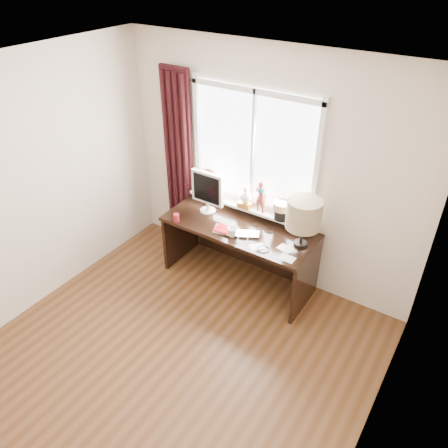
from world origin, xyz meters
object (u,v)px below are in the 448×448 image
Objects in this scene: desk at (243,240)px; monitor at (207,190)px; mug at (232,232)px; laptop at (244,234)px; table_lamp at (304,215)px; red_cup at (176,218)px.

monitor is at bearing -176.14° from desk.
monitor is at bearing 151.85° from mug.
table_lamp is at bearing -11.20° from laptop.
mug is at bearing -164.11° from laptop.
laptop is at bearing -164.15° from table_lamp.
mug is at bearing -159.61° from table_lamp.
monitor is (-0.46, -0.03, 0.52)m from desk.
monitor is 0.94× the size of table_lamp.
table_lamp is (0.67, 0.25, 0.31)m from mug.
table_lamp reaches higher than mug.
laptop is 0.69m from table_lamp.
desk is (-0.04, 0.30, -0.30)m from mug.
monitor is at bearing 135.65° from laptop.
laptop is 3.12× the size of mug.
table_lamp is (1.17, -0.02, 0.09)m from monitor.
desk is 0.93m from table_lamp.
table_lamp is at bearing 14.29° from red_cup.
table_lamp is (0.71, -0.05, 0.61)m from desk.
red_cup is 0.05× the size of desk.
desk is at bearing 93.93° from laptop.
laptop reaches higher than desk.
mug is 0.20× the size of table_lamp.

